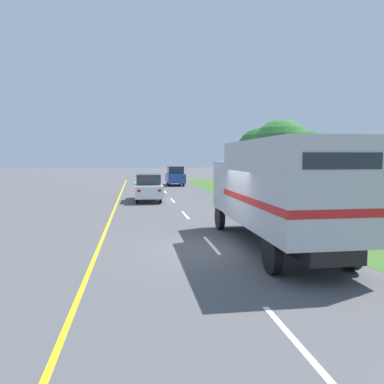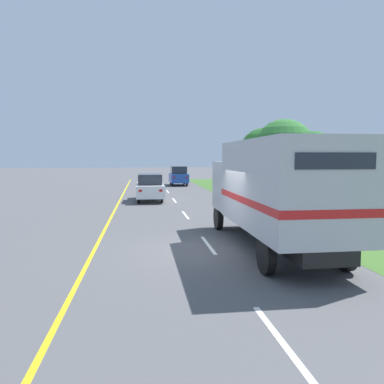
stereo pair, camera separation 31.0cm
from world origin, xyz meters
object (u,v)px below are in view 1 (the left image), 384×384
object	(u,v)px
lead_car_white	(148,187)
roadside_tree_mid	(281,150)
horse_trailer_truck	(278,189)
delineator_post	(354,234)
lead_car_blue_ahead	(175,176)
roadside_tree_near	(310,157)
highway_sign	(310,178)
roadside_tree_far	(260,152)

from	to	relation	value
lead_car_white	roadside_tree_mid	world-z (taller)	roadside_tree_mid
horse_trailer_truck	lead_car_white	world-z (taller)	horse_trailer_truck
horse_trailer_truck	delineator_post	world-z (taller)	horse_trailer_truck
lead_car_blue_ahead	roadside_tree_near	world-z (taller)	roadside_tree_near
delineator_post	lead_car_white	bearing A→B (deg)	112.58
roadside_tree_near	roadside_tree_mid	size ratio (longest dim) A/B	0.78
lead_car_white	highway_sign	size ratio (longest dim) A/B	1.54
roadside_tree_far	delineator_post	distance (m)	23.82
roadside_tree_mid	highway_sign	bearing A→B (deg)	-103.85
horse_trailer_truck	lead_car_blue_ahead	xyz separation A→B (m)	(-0.30, 27.89, -0.93)
highway_sign	roadside_tree_far	world-z (taller)	roadside_tree_far
roadside_tree_far	roadside_tree_mid	bearing A→B (deg)	-94.35
roadside_tree_near	delineator_post	xyz separation A→B (m)	(-4.04, -11.49, -2.42)
lead_car_blue_ahead	delineator_post	world-z (taller)	lead_car_blue_ahead
roadside_tree_far	delineator_post	world-z (taller)	roadside_tree_far
roadside_tree_mid	lead_car_blue_ahead	bearing A→B (deg)	121.71
lead_car_blue_ahead	highway_sign	distance (m)	21.92
lead_car_blue_ahead	roadside_tree_far	bearing A→B (deg)	-34.11
lead_car_white	lead_car_blue_ahead	distance (m)	14.12
horse_trailer_truck	roadside_tree_near	distance (m)	12.91
horse_trailer_truck	lead_car_white	bearing A→B (deg)	104.26
lead_car_blue_ahead	roadside_tree_mid	xyz separation A→B (m)	(7.04, -11.39, 2.52)
horse_trailer_truck	roadside_tree_near	xyz separation A→B (m)	(6.48, 11.12, 1.00)
lead_car_white	roadside_tree_mid	size ratio (longest dim) A/B	0.77
highway_sign	roadside_tree_near	xyz separation A→B (m)	(2.22, 4.66, 1.05)
delineator_post	roadside_tree_far	bearing A→B (deg)	78.34
horse_trailer_truck	lead_car_white	xyz separation A→B (m)	(-3.60, 14.16, -1.00)
horse_trailer_truck	roadside_tree_far	xyz separation A→B (m)	(7.22, 22.79, 1.49)
lead_car_blue_ahead	roadside_tree_near	distance (m)	18.19
lead_car_blue_ahead	roadside_tree_near	bearing A→B (deg)	-67.97
highway_sign	roadside_tree_far	distance (m)	16.66
delineator_post	roadside_tree_mid	bearing A→B (deg)	75.69
roadside_tree_far	delineator_post	bearing A→B (deg)	-101.66
lead_car_white	delineator_post	distance (m)	15.73
lead_car_blue_ahead	highway_sign	size ratio (longest dim) A/B	1.32
roadside_tree_far	lead_car_blue_ahead	bearing A→B (deg)	145.89
roadside_tree_mid	delineator_post	size ratio (longest dim) A/B	6.17
horse_trailer_truck	roadside_tree_mid	xyz separation A→B (m)	(6.74, 16.49, 1.59)
roadside_tree_near	delineator_post	size ratio (longest dim) A/B	4.82
horse_trailer_truck	delineator_post	size ratio (longest dim) A/B	8.37
roadside_tree_mid	roadside_tree_far	xyz separation A→B (m)	(0.48, 6.30, -0.10)
roadside_tree_far	delineator_post	xyz separation A→B (m)	(-4.78, -23.16, -2.91)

